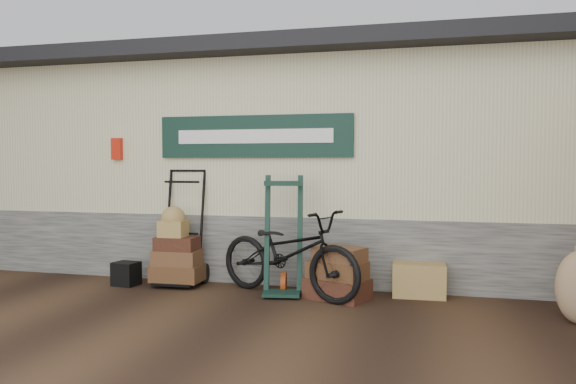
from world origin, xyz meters
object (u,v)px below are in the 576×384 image
Objects in this scene: bicycle at (288,248)px; porter_trolley at (182,226)px; black_trunk at (126,274)px; green_barrow at (283,236)px; suitcase_stack at (337,272)px; wicker_hamper at (419,279)px.

porter_trolley is at bearing 100.21° from bicycle.
bicycle reaches higher than black_trunk.
suitcase_stack is at bearing -13.10° from green_barrow.
black_trunk is (-0.67, -0.29, -0.62)m from porter_trolley.
bicycle is at bearing 179.82° from suitcase_stack.
wicker_hamper is 2.01× the size of black_trunk.
suitcase_stack is 1.01m from wicker_hamper.
green_barrow reaches higher than bicycle.
green_barrow is 2.20m from black_trunk.
green_barrow reaches higher than black_trunk.
bicycle is (2.21, -0.04, 0.43)m from black_trunk.
suitcase_stack is at bearing -68.09° from bicycle.
suitcase_stack is 1.15× the size of wicker_hamper.
green_barrow is 2.04× the size of suitcase_stack.
green_barrow is at bearing 80.34° from bicycle.
porter_trolley is 2.51× the size of wicker_hamper.
bicycle is at bearing -13.40° from porter_trolley.
bicycle is (1.54, -0.32, -0.19)m from porter_trolley.
porter_trolley is 2.18× the size of suitcase_stack.
black_trunk is at bearing 171.58° from green_barrow.
porter_trolley is at bearing 160.60° from green_barrow.
black_trunk is 2.25m from bicycle.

